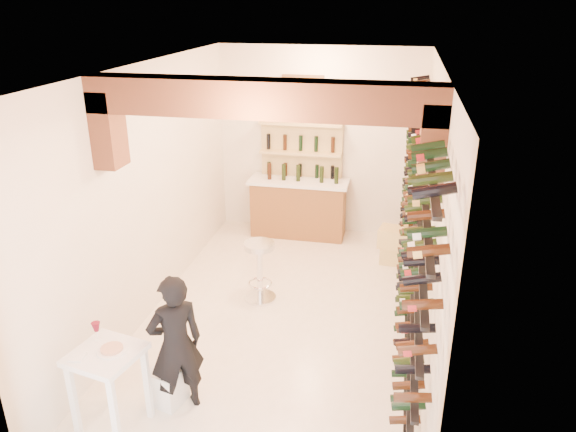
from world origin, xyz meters
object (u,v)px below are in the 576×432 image
object	(u,v)px
white_stool	(167,385)
person	(176,344)
back_counter	(298,206)
chrome_barstool	(260,267)
wine_rack	(411,216)
crate_lower	(395,255)
tasting_table	(107,365)

from	to	relation	value
white_stool	person	size ratio (longest dim) A/B	0.26
back_counter	chrome_barstool	xyz separation A→B (m)	(-0.11, -2.29, -0.04)
wine_rack	back_counter	distance (m)	3.38
white_stool	crate_lower	distance (m)	4.34
wine_rack	crate_lower	xyz separation A→B (m)	(-0.13, 1.87, -1.41)
wine_rack	white_stool	world-z (taller)	wine_rack
tasting_table	white_stool	size ratio (longest dim) A/B	2.65
white_stool	chrome_barstool	bearing A→B (deg)	79.33
back_counter	person	bearing A→B (deg)	-94.66
person	white_stool	bearing A→B (deg)	-54.27
wine_rack	crate_lower	bearing A→B (deg)	94.01
back_counter	tasting_table	xyz separation A→B (m)	(-0.90, -4.93, 0.18)
white_stool	person	world-z (taller)	person
tasting_table	back_counter	bearing A→B (deg)	91.36
crate_lower	tasting_table	bearing A→B (deg)	-122.04
wine_rack	tasting_table	xyz separation A→B (m)	(-2.73, -2.28, -0.84)
tasting_table	chrome_barstool	bearing A→B (deg)	84.99
white_stool	chrome_barstool	xyz separation A→B (m)	(0.42, 2.21, 0.30)
wine_rack	back_counter	world-z (taller)	wine_rack
chrome_barstool	crate_lower	size ratio (longest dim) A/B	1.88
person	crate_lower	distance (m)	4.34
white_stool	person	xyz separation A→B (m)	(0.15, -0.04, 0.55)
person	crate_lower	bearing A→B (deg)	-157.89
back_counter	person	world-z (taller)	person
person	wine_rack	bearing A→B (deg)	-178.35
wine_rack	person	distance (m)	3.01
chrome_barstool	white_stool	bearing A→B (deg)	-100.67
white_stool	crate_lower	bearing A→B (deg)	59.17
person	chrome_barstool	distance (m)	2.28
back_counter	wine_rack	bearing A→B (deg)	-55.34
wine_rack	person	xyz separation A→B (m)	(-2.20, -1.90, -0.80)
tasting_table	white_stool	xyz separation A→B (m)	(0.37, 0.43, -0.51)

